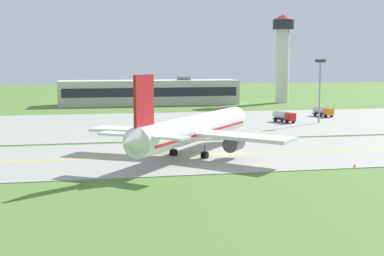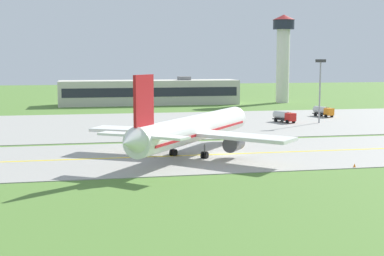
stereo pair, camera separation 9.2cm
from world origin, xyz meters
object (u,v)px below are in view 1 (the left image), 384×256
(airplane_lead, at_px, (193,129))
(control_tower, at_px, (283,50))
(service_truck_fuel, at_px, (323,111))
(apron_light_mast, at_px, (320,83))
(service_truck_baggage, at_px, (284,116))

(airplane_lead, height_order, control_tower, control_tower)
(service_truck_fuel, xyz_separation_m, apron_light_mast, (-7.11, -13.08, 7.79))
(apron_light_mast, bearing_deg, airplane_lead, -135.50)
(service_truck_baggage, height_order, apron_light_mast, apron_light_mast)
(service_truck_fuel, bearing_deg, control_tower, 81.75)
(airplane_lead, distance_m, service_truck_baggage, 49.31)
(airplane_lead, bearing_deg, service_truck_baggage, 52.87)
(airplane_lead, height_order, service_truck_baggage, airplane_lead)
(service_truck_fuel, height_order, apron_light_mast, apron_light_mast)
(service_truck_fuel, relative_size, control_tower, 0.21)
(airplane_lead, xyz_separation_m, service_truck_baggage, (29.72, 39.26, -2.60))
(service_truck_fuel, bearing_deg, airplane_lead, -131.75)
(service_truck_baggage, height_order, control_tower, control_tower)
(service_truck_baggage, distance_m, service_truck_fuel, 17.90)
(service_truck_fuel, distance_m, control_tower, 50.62)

